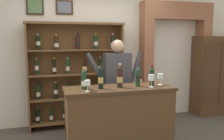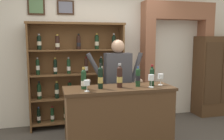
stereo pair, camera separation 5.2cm
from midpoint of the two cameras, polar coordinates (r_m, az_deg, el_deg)
back_wall at (r=4.85m, az=-2.39°, el=8.58°), size 12.00×0.19×3.51m
wine_shelf at (r=4.54m, az=-7.90°, el=-0.68°), size 1.77×0.32×1.95m
archway_doorway at (r=5.29m, az=14.95°, el=3.97°), size 1.53×0.45×2.39m
side_cabinet at (r=5.71m, az=23.51°, el=-1.24°), size 0.87×0.43×1.71m
tasting_counter at (r=3.42m, az=2.09°, el=-12.35°), size 1.50×0.54×1.01m
shopkeeper at (r=3.91m, az=1.73°, el=-2.02°), size 0.96×0.22×1.65m
tasting_bottle_bianco at (r=3.16m, az=-6.25°, el=-2.20°), size 0.07×0.07×0.29m
tasting_bottle_chianti at (r=3.16m, az=-2.29°, el=-1.79°), size 0.07×0.07×0.34m
tasting_bottle_rosso at (r=3.24m, az=2.29°, el=-1.53°), size 0.08×0.08×0.33m
tasting_bottle_vin_santo at (r=3.33m, az=6.62°, el=-1.61°), size 0.07×0.07×0.28m
tasting_bottle_super_tuscan at (r=3.41m, az=9.90°, el=-1.43°), size 0.07×0.07×0.30m
wine_glass_right at (r=3.48m, az=11.89°, el=-1.58°), size 0.08×0.08×0.16m
wine_glass_left at (r=3.02m, az=-5.51°, el=-3.18°), size 0.08×0.08×0.14m
wine_glass_center at (r=3.30m, az=9.76°, el=-1.90°), size 0.08×0.08×0.17m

